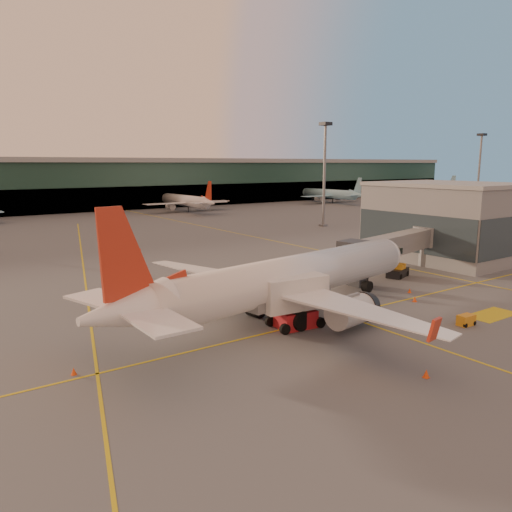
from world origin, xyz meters
TOP-DOWN VIEW (x-y plane):
  - ground at (0.00, 0.00)m, footprint 600.00×600.00m
  - taxi_markings at (-7.32, 44.49)m, footprint 100.12×173.00m
  - terminal at (0.00, 141.79)m, footprint 400.00×20.00m
  - gate_building at (41.93, 17.93)m, footprint 18.40×22.40m
  - mast_east_near at (55.00, 62.00)m, footprint 2.40×2.40m
  - mast_east_far at (130.00, 66.00)m, footprint 2.40×2.40m
  - distant_aircraft_row at (10.83, 118.00)m, footprint 350.00×34.00m
  - main_airplane at (-1.25, 7.08)m, footprint 41.76×37.83m
  - jet_bridge at (25.25, 14.21)m, footprint 23.98×8.00m
  - catering_truck at (-1.71, 4.89)m, footprint 6.82×3.60m
  - gpu_cart at (12.60, -4.42)m, footprint 1.84×1.13m
  - pushback_tug at (24.21, 13.39)m, footprint 4.14×3.02m
  - cone_nose at (18.38, 6.80)m, footprint 0.44×0.44m
  - cone_tail at (-22.21, 5.84)m, footprint 0.44×0.44m
  - cone_wing_right at (-0.95, -9.76)m, footprint 0.50×0.50m
  - cone_wing_left at (-2.73, 24.70)m, footprint 0.43×0.43m
  - cone_fwd at (15.55, 3.89)m, footprint 0.50×0.50m

SIDE VIEW (x-z plane):
  - ground at x=0.00m, z-range 0.00..0.00m
  - distant_aircraft_row at x=10.83m, z-range -6.50..6.50m
  - taxi_markings at x=-7.32m, z-range 0.00..0.01m
  - cone_wing_left at x=-2.73m, z-range -0.01..0.54m
  - cone_tail at x=-22.21m, z-range -0.01..0.55m
  - cone_nose at x=18.38m, z-range -0.01..0.55m
  - cone_wing_right at x=-0.95m, z-range -0.01..0.62m
  - cone_fwd at x=15.55m, z-range -0.01..0.62m
  - gpu_cart at x=12.60m, z-range -0.01..1.04m
  - pushback_tug at x=24.21m, z-range -0.18..1.73m
  - catering_truck at x=-1.71m, z-range 0.35..5.43m
  - main_airplane at x=-1.25m, z-range -2.21..10.42m
  - jet_bridge at x=25.25m, z-range 1.22..7.35m
  - gate_building at x=41.93m, z-range -0.01..12.59m
  - terminal at x=0.00m, z-range -0.04..17.56m
  - mast_east_near at x=55.00m, z-range 2.06..27.66m
  - mast_east_far at x=130.00m, z-range 2.06..27.66m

